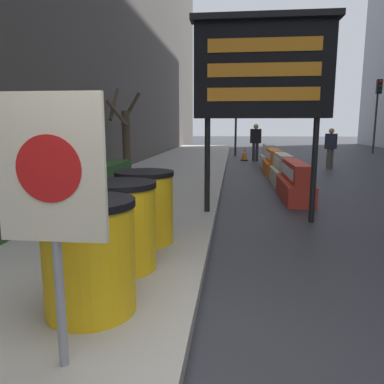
# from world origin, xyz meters

# --- Properties ---
(hedge_strip) EXTENTS (0.90, 7.59, 0.56)m
(hedge_strip) POSITION_xyz_m (-3.15, 4.87, 0.43)
(hedge_strip) COLOR #284C23
(hedge_strip) RESTS_ON sidewalk_left
(bare_tree) EXTENTS (1.00, 1.04, 2.72)m
(bare_tree) POSITION_xyz_m (-3.11, 9.48, 1.42)
(bare_tree) COLOR #4C3D2D
(bare_tree) RESTS_ON sidewalk_left
(barrel_drum_foreground) EXTENTS (0.78, 0.78, 0.96)m
(barrel_drum_foreground) POSITION_xyz_m (-0.86, 0.72, 0.63)
(barrel_drum_foreground) COLOR yellow
(barrel_drum_foreground) RESTS_ON sidewalk_left
(barrel_drum_middle) EXTENTS (0.78, 0.78, 0.96)m
(barrel_drum_middle) POSITION_xyz_m (-0.89, 1.68, 0.63)
(barrel_drum_middle) COLOR yellow
(barrel_drum_middle) RESTS_ON sidewalk_left
(barrel_drum_back) EXTENTS (0.78, 0.78, 0.96)m
(barrel_drum_back) POSITION_xyz_m (-0.85, 2.63, 0.63)
(barrel_drum_back) COLOR yellow
(barrel_drum_back) RESTS_ON sidewalk_left
(warning_sign) EXTENTS (0.67, 0.08, 1.73)m
(warning_sign) POSITION_xyz_m (-0.77, -0.01, 1.34)
(warning_sign) COLOR gray
(warning_sign) RESTS_ON sidewalk_left
(message_board) EXTENTS (2.44, 0.36, 3.48)m
(message_board) POSITION_xyz_m (0.77, 4.53, 2.61)
(message_board) COLOR black
(message_board) RESTS_ON ground_plane
(jersey_barrier_red_striped) EXTENTS (0.60, 2.19, 0.88)m
(jersey_barrier_red_striped) POSITION_xyz_m (1.72, 6.65, 0.39)
(jersey_barrier_red_striped) COLOR red
(jersey_barrier_red_striped) RESTS_ON ground_plane
(jersey_barrier_cream) EXTENTS (0.57, 1.86, 0.88)m
(jersey_barrier_cream) POSITION_xyz_m (1.72, 8.96, 0.39)
(jersey_barrier_cream) COLOR beige
(jersey_barrier_cream) RESTS_ON ground_plane
(jersey_barrier_orange_far) EXTENTS (0.64, 1.95, 0.86)m
(jersey_barrier_orange_far) POSITION_xyz_m (1.72, 11.35, 0.38)
(jersey_barrier_orange_far) COLOR orange
(jersey_barrier_orange_far) RESTS_ON ground_plane
(jersey_barrier_white) EXTENTS (0.56, 1.62, 0.93)m
(jersey_barrier_white) POSITION_xyz_m (1.72, 13.62, 0.41)
(jersey_barrier_white) COLOR silver
(jersey_barrier_white) RESTS_ON ground_plane
(traffic_cone_near) EXTENTS (0.38, 0.38, 0.68)m
(traffic_cone_near) POSITION_xyz_m (0.83, 16.46, 0.33)
(traffic_cone_near) COLOR black
(traffic_cone_near) RESTS_ON ground_plane
(traffic_cone_mid) EXTENTS (0.39, 0.39, 0.70)m
(traffic_cone_mid) POSITION_xyz_m (1.72, 8.95, 0.34)
(traffic_cone_mid) COLOR black
(traffic_cone_mid) RESTS_ON ground_plane
(traffic_light_near_curb) EXTENTS (0.28, 0.45, 3.89)m
(traffic_light_near_curb) POSITION_xyz_m (0.40, 19.34, 2.82)
(traffic_light_near_curb) COLOR #2D2D30
(traffic_light_near_curb) RESTS_ON ground_plane
(traffic_light_far_side) EXTENTS (0.28, 0.45, 4.41)m
(traffic_light_far_side) POSITION_xyz_m (8.87, 22.11, 3.18)
(traffic_light_far_side) COLOR #2D2D30
(traffic_light_far_side) RESTS_ON ground_plane
(pedestrian_worker) EXTENTS (0.49, 0.43, 1.59)m
(pedestrian_worker) POSITION_xyz_m (4.17, 13.48, 0.94)
(pedestrian_worker) COLOR #514C42
(pedestrian_worker) RESTS_ON ground_plane
(pedestrian_passerby) EXTENTS (0.54, 0.45, 1.78)m
(pedestrian_passerby) POSITION_xyz_m (1.35, 16.33, 1.05)
(pedestrian_passerby) COLOR #333338
(pedestrian_passerby) RESTS_ON ground_plane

